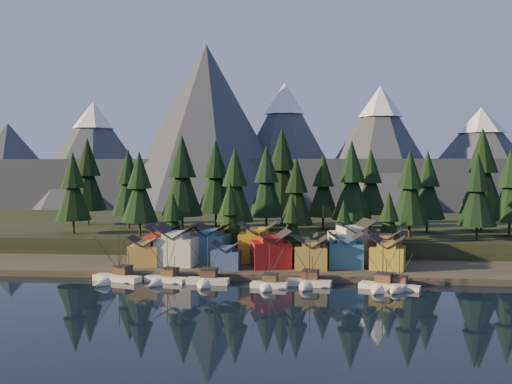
# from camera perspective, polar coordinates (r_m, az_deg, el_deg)

# --- Properties ---
(ground) EXTENTS (500.00, 500.00, 0.00)m
(ground) POSITION_cam_1_polar(r_m,az_deg,el_deg) (118.20, 0.36, -10.39)
(ground) COLOR black
(ground) RESTS_ON ground
(shore_strip) EXTENTS (400.00, 50.00, 1.50)m
(shore_strip) POSITION_cam_1_polar(r_m,az_deg,el_deg) (157.17, 1.75, -6.85)
(shore_strip) COLOR #343126
(shore_strip) RESTS_ON ground
(hillside) EXTENTS (420.00, 100.00, 6.00)m
(hillside) POSITION_cam_1_polar(r_m,az_deg,el_deg) (206.29, 2.73, -3.95)
(hillside) COLOR black
(hillside) RESTS_ON ground
(dock) EXTENTS (80.00, 4.00, 1.00)m
(dock) POSITION_cam_1_polar(r_m,az_deg,el_deg) (134.17, 1.04, -8.60)
(dock) COLOR #4D4037
(dock) RESTS_ON ground
(mountain_ridge) EXTENTS (560.00, 190.00, 90.00)m
(mountain_ridge) POSITION_cam_1_polar(r_m,az_deg,el_deg) (328.58, 3.16, 2.53)
(mountain_ridge) COLOR #4D5363
(mountain_ridge) RESTS_ON ground
(boat_0) EXTENTS (12.36, 12.88, 12.34)m
(boat_0) POSITION_cam_1_polar(r_m,az_deg,el_deg) (135.89, -14.07, -7.80)
(boat_0) COLOR silver
(boat_0) RESTS_ON ground
(boat_1) EXTENTS (10.70, 11.15, 11.19)m
(boat_1) POSITION_cam_1_polar(r_m,az_deg,el_deg) (132.73, -9.26, -8.08)
(boat_1) COLOR silver
(boat_1) RESTS_ON ground
(boat_2) EXTENTS (9.93, 10.76, 12.09)m
(boat_2) POSITION_cam_1_polar(r_m,az_deg,el_deg) (129.33, -4.97, -8.20)
(boat_2) COLOR silver
(boat_2) RESTS_ON ground
(boat_3) EXTENTS (8.47, 9.03, 10.70)m
(boat_3) POSITION_cam_1_polar(r_m,az_deg,el_deg) (125.20, 1.22, -8.64)
(boat_3) COLOR white
(boat_3) RESTS_ON ground
(boat_4) EXTENTS (10.49, 11.08, 12.04)m
(boat_4) POSITION_cam_1_polar(r_m,az_deg,el_deg) (127.37, 5.23, -8.39)
(boat_4) COLOR beige
(boat_4) RESTS_ON ground
(boat_5) EXTENTS (10.40, 10.93, 11.84)m
(boat_5) POSITION_cam_1_polar(r_m,az_deg,el_deg) (126.48, 12.37, -8.53)
(boat_5) COLOR white
(boat_5) RESTS_ON ground
(boat_6) EXTENTS (9.70, 10.02, 9.89)m
(boat_6) POSITION_cam_1_polar(r_m,az_deg,el_deg) (127.16, 13.97, -8.72)
(boat_6) COLOR silver
(boat_6) RESTS_ON ground
(house_front_0) EXTENTS (8.01, 7.64, 7.39)m
(house_front_0) POSITION_cam_1_polar(r_m,az_deg,el_deg) (147.09, -11.07, -5.72)
(house_front_0) COLOR #AE883E
(house_front_0) RESTS_ON shore_strip
(house_front_1) EXTENTS (10.56, 10.21, 10.07)m
(house_front_1) POSITION_cam_1_polar(r_m,az_deg,el_deg) (146.43, -7.89, -5.18)
(house_front_1) COLOR beige
(house_front_1) RESTS_ON shore_strip
(house_front_2) EXTENTS (6.79, 6.85, 6.61)m
(house_front_2) POSITION_cam_1_polar(r_m,az_deg,el_deg) (140.47, -3.01, -6.24)
(house_front_2) COLOR #364D80
(house_front_2) RESTS_ON shore_strip
(house_front_3) EXTENTS (10.97, 10.66, 9.29)m
(house_front_3) POSITION_cam_1_polar(r_m,az_deg,el_deg) (141.52, 1.47, -5.60)
(house_front_3) COLOR maroon
(house_front_3) RESTS_ON shore_strip
(house_front_4) EXTENTS (7.81, 8.43, 7.97)m
(house_front_4) POSITION_cam_1_polar(r_m,az_deg,el_deg) (140.77, 5.53, -5.94)
(house_front_4) COLOR olive
(house_front_4) RESTS_ON shore_strip
(house_front_5) EXTENTS (8.60, 7.87, 8.78)m
(house_front_5) POSITION_cam_1_polar(r_m,az_deg,el_deg) (143.09, 8.92, -5.65)
(house_front_5) COLOR #386886
(house_front_5) RESTS_ON shore_strip
(house_front_6) EXTENTS (9.52, 9.19, 8.03)m
(house_front_6) POSITION_cam_1_polar(r_m,az_deg,el_deg) (142.92, 13.02, -5.85)
(house_front_6) COLOR olive
(house_front_6) RESTS_ON shore_strip
(house_back_0) EXTENTS (8.94, 8.62, 9.26)m
(house_back_0) POSITION_cam_1_polar(r_m,az_deg,el_deg) (155.05, -9.25, -4.91)
(house_back_0) COLOR #A12619
(house_back_0) RESTS_ON shore_strip
(house_back_1) EXTENTS (9.95, 10.04, 9.74)m
(house_back_1) POSITION_cam_1_polar(r_m,az_deg,el_deg) (151.31, -4.50, -4.98)
(house_back_1) COLOR #3A6A8A
(house_back_1) RESTS_ON shore_strip
(house_back_2) EXTENTS (10.38, 9.62, 10.52)m
(house_back_2) POSITION_cam_1_polar(r_m,az_deg,el_deg) (149.61, 0.18, -4.90)
(house_back_2) COLOR gold
(house_back_2) RESTS_ON shore_strip
(house_back_3) EXTENTS (7.81, 7.00, 7.73)m
(house_back_3) POSITION_cam_1_polar(r_m,az_deg,el_deg) (147.65, 4.73, -5.58)
(house_back_3) COLOR #417844
(house_back_3) RESTS_ON shore_strip
(house_back_4) EXTENTS (12.35, 12.05, 11.16)m
(house_back_4) POSITION_cam_1_polar(r_m,az_deg,el_deg) (150.47, 9.51, -4.76)
(house_back_4) COLOR beige
(house_back_4) RESTS_ON shore_strip
(house_back_5) EXTENTS (9.20, 9.28, 8.85)m
(house_back_5) POSITION_cam_1_polar(r_m,az_deg,el_deg) (150.52, 12.79, -5.26)
(house_back_5) COLOR #935E34
(house_back_5) RESTS_ON shore_strip
(tree_hill_0) EXTENTS (10.69, 10.69, 24.90)m
(tree_hill_0) POSITION_cam_1_polar(r_m,az_deg,el_deg) (182.01, -17.82, 0.29)
(tree_hill_0) COLOR #332319
(tree_hill_0) RESTS_ON hillside
(tree_hill_1) EXTENTS (11.26, 11.26, 26.23)m
(tree_hill_1) POSITION_cam_1_polar(r_m,az_deg,el_deg) (192.62, -12.64, 0.70)
(tree_hill_1) COLOR #332319
(tree_hill_1) RESTS_ON hillside
(tree_hill_2) EXTENTS (10.73, 10.73, 24.99)m
(tree_hill_2) POSITION_cam_1_polar(r_m,az_deg,el_deg) (170.55, -11.58, 0.24)
(tree_hill_2) COLOR #332319
(tree_hill_2) RESTS_ON hillside
(tree_hill_3) EXTENTS (13.03, 13.03, 30.36)m
(tree_hill_3) POSITION_cam_1_polar(r_m,az_deg,el_deg) (179.40, -7.39, 1.32)
(tree_hill_3) COLOR #332319
(tree_hill_3) RESTS_ON hillside
(tree_hill_4) EXTENTS (12.72, 12.72, 29.63)m
(tree_hill_4) POSITION_cam_1_polar(r_m,az_deg,el_deg) (192.52, -4.05, 1.31)
(tree_hill_4) COLOR #332319
(tree_hill_4) RESTS_ON hillside
(tree_hill_5) EXTENTS (11.26, 11.26, 26.24)m
(tree_hill_5) POSITION_cam_1_polar(r_m,az_deg,el_deg) (166.34, -2.12, 0.46)
(tree_hill_5) COLOR #332319
(tree_hill_5) RESTS_ON hillside
(tree_hill_6) EXTENTS (11.82, 11.82, 27.54)m
(tree_hill_6) POSITION_cam_1_polar(r_m,az_deg,el_deg) (180.34, 1.05, 0.86)
(tree_hill_6) COLOR #332319
(tree_hill_6) RESTS_ON hillside
(tree_hill_7) EXTENTS (9.98, 9.98, 23.24)m
(tree_hill_7) POSITION_cam_1_polar(r_m,az_deg,el_deg) (162.91, 4.06, -0.16)
(tree_hill_7) COLOR #332319
(tree_hill_7) RESTS_ON hillside
(tree_hill_8) EXTENTS (10.66, 10.66, 24.84)m
(tree_hill_8) POSITION_cam_1_polar(r_m,az_deg,el_deg) (186.80, 6.74, 0.45)
(tree_hill_8) COLOR #332319
(tree_hill_8) RESTS_ON hillside
(tree_hill_9) EXTENTS (12.13, 12.13, 28.27)m
(tree_hill_9) POSITION_cam_1_polar(r_m,az_deg,el_deg) (170.09, 9.53, 0.85)
(tree_hill_9) COLOR #332319
(tree_hill_9) RESTS_ON hillside
(tree_hill_10) EXTENTS (11.36, 11.36, 26.46)m
(tree_hill_10) POSITION_cam_1_polar(r_m,az_deg,el_deg) (195.68, 11.39, 0.78)
(tree_hill_10) COLOR #332319
(tree_hill_10) RESTS_ON hillside
(tree_hill_11) EXTENTS (10.89, 10.89, 25.36)m
(tree_hill_11) POSITION_cam_1_polar(r_m,az_deg,el_deg) (167.00, 15.13, 0.22)
(tree_hill_11) COLOR #332319
(tree_hill_11) RESTS_ON hillside
(tree_hill_12) EXTENTS (10.90, 10.90, 25.39)m
(tree_hill_12) POSITION_cam_1_polar(r_m,az_deg,el_deg) (184.15, 16.78, 0.42)
(tree_hill_12) COLOR #332319
(tree_hill_12) RESTS_ON hillside
(tree_hill_13) EXTENTS (10.42, 10.42, 24.28)m
(tree_hill_13) POSITION_cam_1_polar(r_m,az_deg,el_deg) (168.95, 21.27, -0.04)
(tree_hill_13) COLOR #332319
(tree_hill_13) RESTS_ON hillside
(tree_hill_14) EXTENTS (14.10, 14.10, 32.85)m
(tree_hill_14) POSITION_cam_1_polar(r_m,az_deg,el_deg) (194.08, 21.68, 1.66)
(tree_hill_14) COLOR #332319
(tree_hill_14) RESTS_ON hillside
(tree_hill_15) EXTENTS (14.56, 14.56, 33.92)m
(tree_hill_15) POSITION_cam_1_polar(r_m,az_deg,el_deg) (196.95, 2.62, 2.03)
(tree_hill_15) COLOR #332319
(tree_hill_15) RESTS_ON hillside
(tree_hill_16) EXTENTS (13.08, 13.08, 30.48)m
(tree_hill_16) POSITION_cam_1_polar(r_m,az_deg,el_deg) (208.20, -16.48, 1.43)
(tree_hill_16) COLOR #332319
(tree_hill_16) RESTS_ON hillside
(tree_hill_17) EXTENTS (11.01, 11.01, 25.64)m
(tree_hill_17) POSITION_cam_1_polar(r_m,az_deg,el_deg) (181.97, 24.08, 0.32)
(tree_hill_17) COLOR #332319
(tree_hill_17) RESTS_ON hillside
(tree_shore_0) EXTENTS (7.63, 7.63, 17.77)m
(tree_shore_0) POSITION_cam_1_polar(r_m,az_deg,el_deg) (160.20, -8.30, -2.92)
(tree_shore_0) COLOR #332319
(tree_shore_0) RESTS_ON shore_strip
(tree_shore_1) EXTENTS (9.03, 9.03, 21.03)m
(tree_shore_1) POSITION_cam_1_polar(r_m,az_deg,el_deg) (156.92, -2.62, -2.36)
(tree_shore_1) COLOR #332319
(tree_shore_1) RESTS_ON shore_strip
(tree_shore_2) EXTENTS (7.40, 7.40, 17.24)m
(tree_shore_2) POSITION_cam_1_polar(r_m,az_deg,el_deg) (155.55, 3.60, -3.17)
(tree_shore_2) COLOR #332319
(tree_shore_2) RESTS_ON shore_strip
(tree_shore_3) EXTENTS (6.93, 6.93, 16.14)m
(tree_shore_3) POSITION_cam_1_polar(r_m,az_deg,el_deg) (155.72, 8.76, -3.41)
(tree_shore_3) COLOR #332319
(tree_shore_3) RESTS_ON shore_strip
(tree_shore_4) EXTENTS (7.93, 7.93, 18.47)m
(tree_shore_4) POSITION_cam_1_polar(r_m,az_deg,el_deg) (156.67, 13.16, -2.95)
(tree_shore_4) COLOR #332319
(tree_shore_4) RESTS_ON shore_strip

